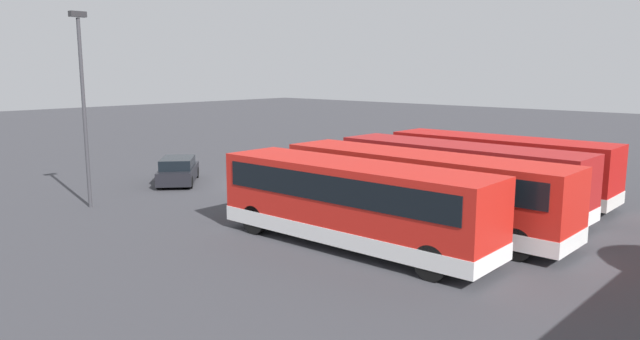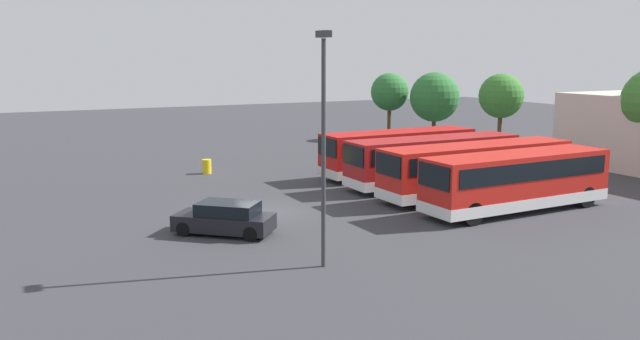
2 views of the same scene
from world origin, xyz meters
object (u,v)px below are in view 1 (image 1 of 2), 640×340
at_px(bus_single_deck_near_end, 499,165).
at_px(bus_single_deck_fourth, 353,201).
at_px(waste_bin_yellow, 392,153).
at_px(bus_single_deck_second, 458,175).
at_px(bus_single_deck_third, 420,188).
at_px(lamp_post_tall, 83,96).
at_px(car_hatchback_silver, 178,171).

height_order(bus_single_deck_near_end, bus_single_deck_fourth, same).
xyz_separation_m(bus_single_deck_near_end, waste_bin_yellow, (-6.51, -10.87, -1.15)).
height_order(bus_single_deck_second, waste_bin_yellow, bus_single_deck_second).
bearing_deg(bus_single_deck_near_end, bus_single_deck_fourth, -0.80).
height_order(bus_single_deck_second, bus_single_deck_third, same).
height_order(bus_single_deck_fourth, waste_bin_yellow, bus_single_deck_fourth).
height_order(bus_single_deck_near_end, waste_bin_yellow, bus_single_deck_near_end).
relative_size(bus_single_deck_near_end, lamp_post_tall, 1.24).
bearing_deg(bus_single_deck_third, lamp_post_tall, -62.22).
bearing_deg(waste_bin_yellow, lamp_post_tall, -5.15).
distance_m(bus_single_deck_fourth, car_hatchback_silver, 14.64).
bearing_deg(bus_single_deck_third, waste_bin_yellow, -140.99).
relative_size(bus_single_deck_near_end, bus_single_deck_second, 0.96).
relative_size(bus_single_deck_second, bus_single_deck_third, 0.94).
bearing_deg(lamp_post_tall, bus_single_deck_near_end, 137.98).
xyz_separation_m(bus_single_deck_fourth, car_hatchback_silver, (-2.56, -14.39, -0.92)).
height_order(car_hatchback_silver, lamp_post_tall, lamp_post_tall).
xyz_separation_m(bus_single_deck_near_end, lamp_post_tall, (14.13, -12.73, 3.36)).
distance_m(bus_single_deck_third, lamp_post_tall, 15.10).
height_order(bus_single_deck_fourth, car_hatchback_silver, bus_single_deck_fourth).
bearing_deg(bus_single_deck_second, bus_single_deck_third, 5.44).
xyz_separation_m(bus_single_deck_second, car_hatchback_silver, (4.47, -14.50, -0.92)).
relative_size(bus_single_deck_third, car_hatchback_silver, 2.67).
bearing_deg(bus_single_deck_fourth, bus_single_deck_third, 172.81).
relative_size(bus_single_deck_near_end, bus_single_deck_third, 0.90).
distance_m(bus_single_deck_near_end, waste_bin_yellow, 12.72).
xyz_separation_m(bus_single_deck_second, bus_single_deck_third, (3.51, 0.33, 0.00)).
height_order(bus_single_deck_second, bus_single_deck_fourth, same).
bearing_deg(car_hatchback_silver, waste_bin_yellow, 166.01).
bearing_deg(lamp_post_tall, waste_bin_yellow, 174.85).
bearing_deg(waste_bin_yellow, bus_single_deck_third, 39.01).
distance_m(bus_single_deck_second, waste_bin_yellow, 14.97).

